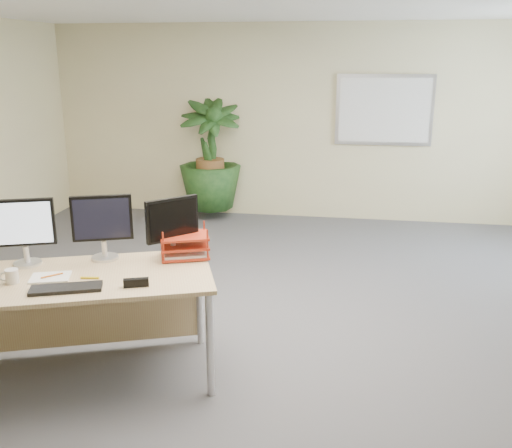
% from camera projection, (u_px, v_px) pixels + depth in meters
% --- Properties ---
extents(floor, '(8.00, 8.00, 0.00)m').
position_uv_depth(floor, '(243.00, 347.00, 4.58)').
color(floor, '#49494E').
rests_on(floor, ground).
extents(back_wall, '(7.00, 0.04, 2.70)m').
position_uv_depth(back_wall, '(296.00, 123.00, 7.99)').
color(back_wall, beige).
rests_on(back_wall, floor).
extents(whiteboard, '(1.30, 0.04, 0.95)m').
position_uv_depth(whiteboard, '(384.00, 110.00, 7.71)').
color(whiteboard, silver).
rests_on(whiteboard, back_wall).
extents(desk, '(2.23, 1.52, 0.79)m').
position_uv_depth(desk, '(65.00, 294.00, 4.06)').
color(desk, tan).
rests_on(desk, floor).
extents(floor_plant, '(1.05, 1.05, 1.50)m').
position_uv_depth(floor_plant, '(210.00, 167.00, 8.06)').
color(floor_plant, '#133413').
rests_on(floor_plant, floor).
extents(monitor_left, '(0.43, 0.20, 0.49)m').
position_uv_depth(monitor_left, '(23.00, 228.00, 4.07)').
color(monitor_left, silver).
rests_on(monitor_left, desk).
extents(monitor_right, '(0.42, 0.20, 0.49)m').
position_uv_depth(monitor_right, '(102.00, 223.00, 4.19)').
color(monitor_right, silver).
rests_on(monitor_right, desk).
extents(monitor_dark, '(0.32, 0.32, 0.46)m').
position_uv_depth(monitor_dark, '(173.00, 224.00, 4.21)').
color(monitor_dark, silver).
rests_on(monitor_dark, desk).
extents(keyboard, '(0.48, 0.30, 0.03)m').
position_uv_depth(keyboard, '(66.00, 288.00, 3.69)').
color(keyboard, black).
rests_on(keyboard, desk).
extents(coffee_mug, '(0.13, 0.09, 0.10)m').
position_uv_depth(coffee_mug, '(11.00, 276.00, 3.80)').
color(coffee_mug, silver).
rests_on(coffee_mug, desk).
extents(spiral_notebook, '(0.31, 0.27, 0.01)m').
position_uv_depth(spiral_notebook, '(50.00, 277.00, 3.89)').
color(spiral_notebook, white).
rests_on(spiral_notebook, desk).
extents(orange_pen, '(0.11, 0.11, 0.01)m').
position_uv_depth(orange_pen, '(52.00, 275.00, 3.89)').
color(orange_pen, orange).
rests_on(orange_pen, spiral_notebook).
extents(yellow_highlighter, '(0.13, 0.03, 0.02)m').
position_uv_depth(yellow_highlighter, '(90.00, 278.00, 3.88)').
color(yellow_highlighter, yellow).
rests_on(yellow_highlighter, desk).
extents(letter_tray, '(0.43, 0.37, 0.17)m').
position_uv_depth(letter_tray, '(185.00, 247.00, 4.28)').
color(letter_tray, '#A42914').
rests_on(letter_tray, desk).
extents(stapler, '(0.17, 0.10, 0.05)m').
position_uv_depth(stapler, '(136.00, 283.00, 3.75)').
color(stapler, black).
rests_on(stapler, desk).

